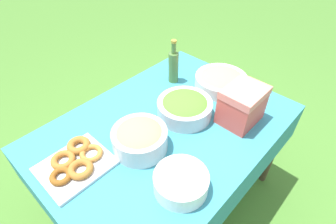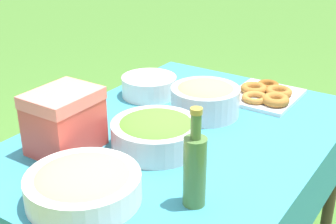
{
  "view_description": "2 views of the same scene",
  "coord_description": "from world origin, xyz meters",
  "views": [
    {
      "loc": [
        -0.72,
        -0.69,
        1.69
      ],
      "look_at": [
        0.06,
        0.05,
        0.75
      ],
      "focal_mm": 28.0,
      "sensor_mm": 36.0,
      "label": 1
    },
    {
      "loc": [
        1.26,
        0.78,
        1.47
      ],
      "look_at": [
        -0.03,
        -0.07,
        0.77
      ],
      "focal_mm": 50.0,
      "sensor_mm": 36.0,
      "label": 2
    }
  ],
  "objects": [
    {
      "name": "ground_plane",
      "position": [
        0.0,
        0.0,
        0.0
      ],
      "size": [
        14.0,
        14.0,
        0.0
      ],
      "primitive_type": "plane",
      "color": "#477A2D"
    },
    {
      "name": "picnic_table",
      "position": [
        0.0,
        0.0,
        0.63
      ],
      "size": [
        1.34,
        0.96,
        0.72
      ],
      "color": "teal",
      "rests_on": "ground_plane"
    },
    {
      "name": "salad_bowl",
      "position": [
        0.13,
        -0.01,
        0.77
      ],
      "size": [
        0.3,
        0.3,
        0.11
      ],
      "color": "silver",
      "rests_on": "picnic_table"
    },
    {
      "name": "pasta_bowl",
      "position": [
        0.49,
        -0.01,
        0.77
      ],
      "size": [
        0.32,
        0.32,
        0.1
      ],
      "color": "white",
      "rests_on": "picnic_table"
    },
    {
      "name": "donut_platter",
      "position": [
        -0.47,
        0.12,
        0.74
      ],
      "size": [
        0.31,
        0.28,
        0.05
      ],
      "color": "silver",
      "rests_on": "picnic_table"
    },
    {
      "name": "plate_stack",
      "position": [
        -0.23,
        -0.3,
        0.76
      ],
      "size": [
        0.23,
        0.23,
        0.08
      ],
      "color": "white",
      "rests_on": "picnic_table"
    },
    {
      "name": "olive_oil_bottle",
      "position": [
        0.34,
        0.25,
        0.83
      ],
      "size": [
        0.06,
        0.06,
        0.28
      ],
      "color": "#4C7238",
      "rests_on": "picnic_table"
    },
    {
      "name": "bread_bowl",
      "position": [
        -0.2,
        -0.01,
        0.78
      ],
      "size": [
        0.26,
        0.26,
        0.13
      ],
      "color": "silver",
      "rests_on": "picnic_table"
    },
    {
      "name": "cooler_box",
      "position": [
        0.3,
        -0.26,
        0.82
      ],
      "size": [
        0.22,
        0.18,
        0.21
      ],
      "color": "#E04C42",
      "rests_on": "picnic_table"
    }
  ]
}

